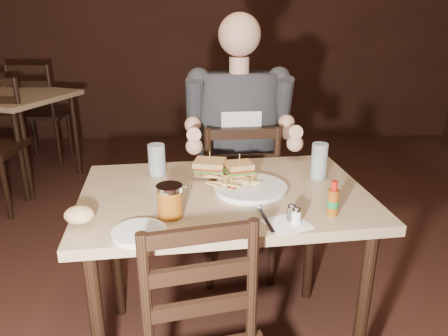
{
  "coord_description": "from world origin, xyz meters",
  "views": [
    {
      "loc": [
        0.22,
        -1.46,
        1.46
      ],
      "look_at": [
        0.27,
        0.18,
        0.85
      ],
      "focal_mm": 35.0,
      "sensor_mm": 36.0,
      "label": 1
    }
  ],
  "objects_px": {
    "glass_left": "(157,160)",
    "hot_sauce": "(333,198)",
    "bg_chair_far": "(42,113)",
    "bg_table": "(15,105)",
    "glass_right": "(319,161)",
    "chair_far": "(237,198)",
    "side_plate": "(139,234)",
    "diner": "(240,113)",
    "main_table": "(224,211)",
    "syrup_dispenser": "(170,201)",
    "dinner_plate": "(250,189)"
  },
  "relations": [
    {
      "from": "glass_left",
      "to": "hot_sauce",
      "type": "xyz_separation_m",
      "value": [
        0.66,
        -0.41,
        -0.0
      ]
    },
    {
      "from": "bg_chair_far",
      "to": "hot_sauce",
      "type": "xyz_separation_m",
      "value": [
        2.06,
        -2.82,
        0.35
      ]
    },
    {
      "from": "bg_table",
      "to": "glass_right",
      "type": "xyz_separation_m",
      "value": [
        2.09,
        -1.92,
        0.17
      ]
    },
    {
      "from": "chair_far",
      "to": "glass_left",
      "type": "height_order",
      "value": "chair_far"
    },
    {
      "from": "bg_chair_far",
      "to": "glass_left",
      "type": "relative_size",
      "value": 7.16
    },
    {
      "from": "bg_chair_far",
      "to": "side_plate",
      "type": "height_order",
      "value": "bg_chair_far"
    },
    {
      "from": "bg_chair_far",
      "to": "diner",
      "type": "distance_m",
      "value": 2.74
    },
    {
      "from": "diner",
      "to": "side_plate",
      "type": "distance_m",
      "value": 1.01
    },
    {
      "from": "main_table",
      "to": "chair_far",
      "type": "bearing_deg",
      "value": 81.62
    },
    {
      "from": "glass_right",
      "to": "syrup_dispenser",
      "type": "height_order",
      "value": "glass_right"
    },
    {
      "from": "diner",
      "to": "hot_sauce",
      "type": "bearing_deg",
      "value": -74.19
    },
    {
      "from": "hot_sauce",
      "to": "side_plate",
      "type": "distance_m",
      "value": 0.67
    },
    {
      "from": "dinner_plate",
      "to": "hot_sauce",
      "type": "bearing_deg",
      "value": -39.05
    },
    {
      "from": "glass_left",
      "to": "main_table",
      "type": "bearing_deg",
      "value": -34.12
    },
    {
      "from": "bg_table",
      "to": "hot_sauce",
      "type": "distance_m",
      "value": 3.07
    },
    {
      "from": "diner",
      "to": "main_table",
      "type": "bearing_deg",
      "value": -102.98
    },
    {
      "from": "bg_table",
      "to": "side_plate",
      "type": "height_order",
      "value": "side_plate"
    },
    {
      "from": "glass_right",
      "to": "hot_sauce",
      "type": "height_order",
      "value": "glass_right"
    },
    {
      "from": "diner",
      "to": "bg_table",
      "type": "bearing_deg",
      "value": 136.7
    },
    {
      "from": "bg_chair_far",
      "to": "side_plate",
      "type": "relative_size",
      "value": 5.62
    },
    {
      "from": "syrup_dispenser",
      "to": "hot_sauce",
      "type": "bearing_deg",
      "value": -7.01
    },
    {
      "from": "glass_left",
      "to": "syrup_dispenser",
      "type": "height_order",
      "value": "glass_left"
    },
    {
      "from": "bg_table",
      "to": "chair_far",
      "type": "bearing_deg",
      "value": -38.81
    },
    {
      "from": "main_table",
      "to": "hot_sauce",
      "type": "bearing_deg",
      "value": -30.33
    },
    {
      "from": "glass_left",
      "to": "side_plate",
      "type": "height_order",
      "value": "glass_left"
    },
    {
      "from": "bg_table",
      "to": "bg_chair_far",
      "type": "bearing_deg",
      "value": 90.0
    },
    {
      "from": "syrup_dispenser",
      "to": "glass_left",
      "type": "bearing_deg",
      "value": 96.19
    },
    {
      "from": "bg_chair_far",
      "to": "glass_right",
      "type": "bearing_deg",
      "value": 129.98
    },
    {
      "from": "diner",
      "to": "bg_chair_far",
      "type": "bearing_deg",
      "value": 127.69
    },
    {
      "from": "syrup_dispenser",
      "to": "side_plate",
      "type": "relative_size",
      "value": 0.68
    },
    {
      "from": "diner",
      "to": "glass_left",
      "type": "height_order",
      "value": "diner"
    },
    {
      "from": "glass_left",
      "to": "hot_sauce",
      "type": "distance_m",
      "value": 0.77
    },
    {
      "from": "main_table",
      "to": "chair_far",
      "type": "distance_m",
      "value": 0.67
    },
    {
      "from": "dinner_plate",
      "to": "glass_right",
      "type": "xyz_separation_m",
      "value": [
        0.3,
        0.13,
        0.07
      ]
    },
    {
      "from": "diner",
      "to": "side_plate",
      "type": "relative_size",
      "value": 5.57
    },
    {
      "from": "dinner_plate",
      "to": "glass_right",
      "type": "relative_size",
      "value": 1.85
    },
    {
      "from": "chair_far",
      "to": "glass_left",
      "type": "relative_size",
      "value": 6.75
    },
    {
      "from": "diner",
      "to": "side_plate",
      "type": "bearing_deg",
      "value": -115.93
    },
    {
      "from": "dinner_plate",
      "to": "glass_left",
      "type": "bearing_deg",
      "value": 153.62
    },
    {
      "from": "bg_chair_far",
      "to": "glass_left",
      "type": "bearing_deg",
      "value": 119.97
    },
    {
      "from": "dinner_plate",
      "to": "hot_sauce",
      "type": "xyz_separation_m",
      "value": [
        0.27,
        -0.22,
        0.06
      ]
    },
    {
      "from": "bg_chair_far",
      "to": "syrup_dispenser",
      "type": "distance_m",
      "value": 3.2
    },
    {
      "from": "hot_sauce",
      "to": "diner",
      "type": "bearing_deg",
      "value": 109.38
    },
    {
      "from": "chair_far",
      "to": "hot_sauce",
      "type": "bearing_deg",
      "value": 104.93
    },
    {
      "from": "chair_far",
      "to": "glass_left",
      "type": "xyz_separation_m",
      "value": [
        -0.38,
        -0.43,
        0.38
      ]
    },
    {
      "from": "bg_table",
      "to": "bg_chair_far",
      "type": "distance_m",
      "value": 0.58
    },
    {
      "from": "chair_far",
      "to": "syrup_dispenser",
      "type": "height_order",
      "value": "chair_far"
    },
    {
      "from": "bg_chair_far",
      "to": "glass_left",
      "type": "height_order",
      "value": "bg_chair_far"
    },
    {
      "from": "side_plate",
      "to": "syrup_dispenser",
      "type": "bearing_deg",
      "value": 56.94
    },
    {
      "from": "bg_chair_far",
      "to": "syrup_dispenser",
      "type": "relative_size",
      "value": 8.29
    }
  ]
}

